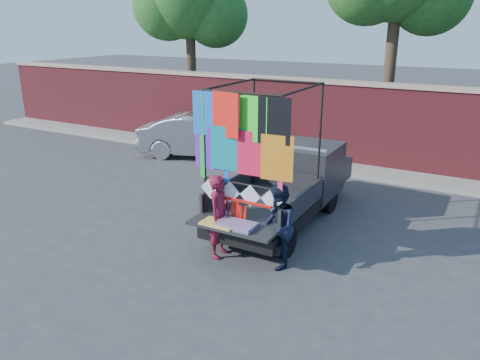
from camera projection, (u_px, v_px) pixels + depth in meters
The scene contains 8 objects.
ground at pixel (230, 252), 9.16m from camera, with size 90.00×90.00×0.00m, color #38383A.
brick_wall at pixel (343, 122), 14.54m from camera, with size 30.00×0.45×2.61m.
curb at pixel (333, 167), 14.36m from camera, with size 30.00×1.20×0.12m, color gray.
pickup_truck at pixel (292, 182), 10.74m from camera, with size 1.99×5.00×3.15m.
sedan at pixel (204, 136), 15.53m from camera, with size 1.48×4.25×1.40m, color #ACADB3.
woman at pixel (220, 216), 8.78m from camera, with size 0.59×0.39×1.62m, color maroon.
man at pixel (278, 227), 8.39m from camera, with size 0.76×0.59×1.57m, color black.
streamer_bundle at pixel (243, 212), 8.57m from camera, with size 0.96×0.09×0.66m.
Camera 1 is at (4.18, -7.10, 4.25)m, focal length 35.00 mm.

